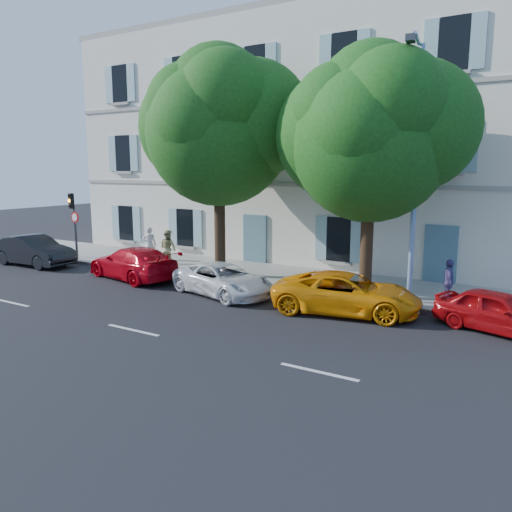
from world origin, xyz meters
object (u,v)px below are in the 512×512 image
Objects in this scene: car_red_coupe at (133,263)px; pedestrian_c at (449,282)px; car_white_coupe at (223,280)px; tree_right at (370,143)px; car_red_hatchback at (499,312)px; road_sign at (76,225)px; street_lamp at (415,160)px; car_dark_sedan at (34,251)px; tree_left at (219,134)px; traffic_light at (73,211)px; car_yellow_supercar at (346,293)px; pedestrian_b at (168,249)px; pedestrian_a at (150,245)px.

pedestrian_c is (12.62, 2.15, 0.23)m from car_red_coupe.
car_white_coupe is 0.50× the size of tree_right.
car_red_hatchback is at bearing -71.72° from car_white_coupe.
pedestrian_c is at bearing 1.68° from road_sign.
car_white_coupe is at bearing -163.66° from street_lamp.
car_dark_sedan is 2.89× the size of pedestrian_c.
tree_left reaches higher than road_sign.
traffic_light reaches higher than road_sign.
car_yellow_supercar is 2.71× the size of pedestrian_b.
traffic_light is at bearing -94.08° from car_red_coupe.
pedestrian_a is at bearing 173.57° from tree_left.
tree_right reaches higher than pedestrian_b.
traffic_light reaches higher than pedestrian_c.
car_yellow_supercar is 11.51m from pedestrian_a.
car_dark_sedan reaches higher than car_red_hatchback.
car_yellow_supercar is at bearing -132.09° from street_lamp.
car_yellow_supercar is 0.52× the size of tree_left.
pedestrian_c is at bearing 111.96° from car_red_coupe.
road_sign is 18.22m from pedestrian_c.
car_red_coupe is at bearing -16.36° from traffic_light.
car_white_coupe is 1.18× the size of car_red_hatchback.
street_lamp is 4.82× the size of pedestrian_b.
road_sign reaches higher than car_red_coupe.
tree_left is 5.98× the size of pedestrian_c.
car_yellow_supercar is at bearing -73.44° from car_white_coupe.
tree_right is 5.46× the size of pedestrian_c.
car_white_coupe is 10.79m from road_sign.
car_white_coupe is at bearing -157.55° from tree_right.
car_yellow_supercar is 1.45× the size of traffic_light.
traffic_light is 0.39× the size of street_lamp.
car_dark_sedan is 1.88× the size of road_sign.
street_lamp reaches higher than car_red_coupe.
street_lamp is at bearing 83.19° from car_red_hatchback.
car_red_hatchback is 0.43× the size of tree_right.
car_yellow_supercar is at bearing -90.88° from car_dark_sedan.
pedestrian_a is at bearing 65.71° from car_yellow_supercar.
tree_right is (6.61, -0.30, -0.54)m from tree_left.
car_white_coupe is 9.43m from car_red_hatchback.
car_dark_sedan is at bearing -173.98° from street_lamp.
car_red_coupe is at bearing 94.33° from pedestrian_b.
pedestrian_c is at bearing -57.27° from car_white_coupe.
road_sign is 17.26m from street_lamp.
road_sign is (-5.57, 1.62, 1.18)m from car_red_coupe.
tree_right is 1.69m from street_lamp.
pedestrian_b is (5.68, 0.56, -0.84)m from road_sign.
car_red_coupe is 1.13× the size of car_white_coupe.
traffic_light is at bearing -20.71° from pedestrian_a.
car_white_coupe is 5.48m from pedestrian_b.
tree_left is at bearing 177.07° from street_lamp.
tree_right reaches higher than car_dark_sedan.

